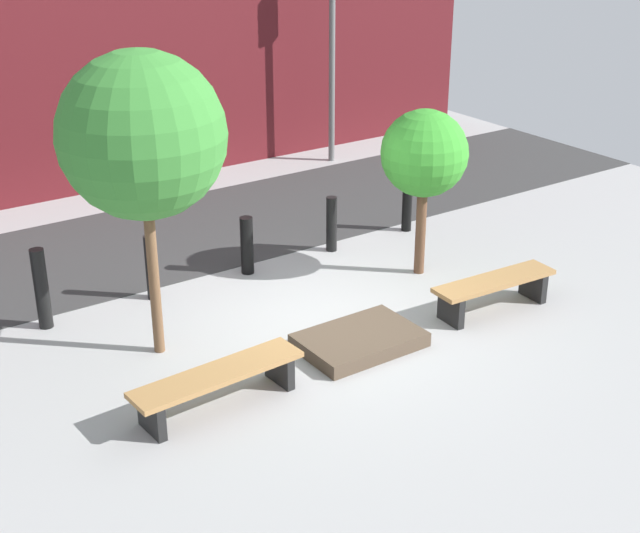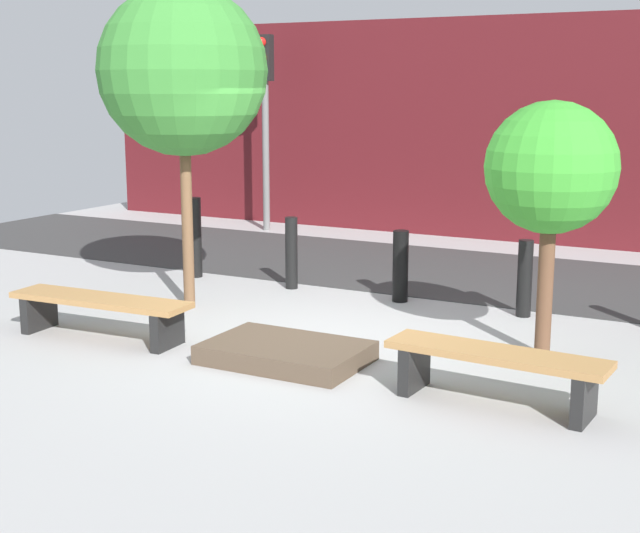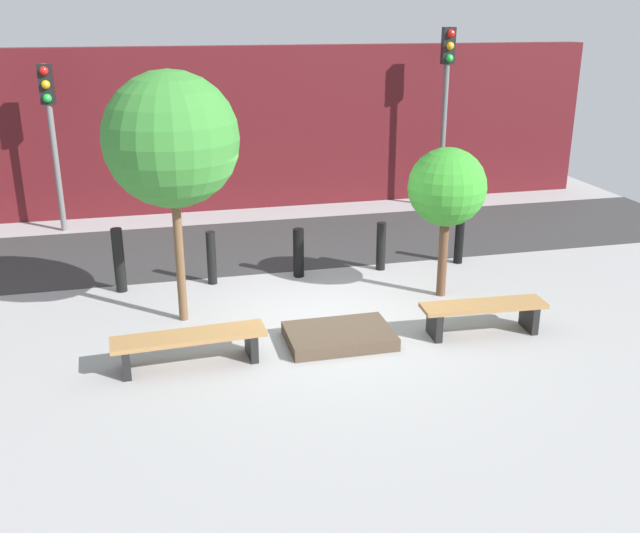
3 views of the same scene
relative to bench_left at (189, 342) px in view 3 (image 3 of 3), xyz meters
The scene contains 15 objects.
ground_plane 2.27m from the bench_left, 23.94° to the left, with size 18.00×18.00×0.00m, color #9D9D9D.
road_strip 5.23m from the bench_left, 66.82° to the left, with size 18.00×3.31×0.01m, color #343434.
building_facade 8.25m from the bench_left, 75.31° to the left, with size 16.20×0.50×3.63m, color #511419.
bench_left is the anchor object (origin of this frame).
bench_right 4.11m from the bench_left, ahead, with size 1.81×0.54×0.46m.
planter_bed 2.08m from the bench_left, ahead, with size 1.46×0.98×0.18m, color #4F3F31.
tree_behind_left_bench 2.80m from the bench_left, 90.00° to the left, with size 1.88×1.88×3.63m.
tree_behind_right_bench 4.61m from the bench_left, 20.05° to the left, with size 1.22×1.22×2.40m.
bollard_far_left 3.05m from the bench_left, 107.64° to the left, with size 0.18×0.18×1.07m, color black.
bollard_left 2.96m from the bench_left, 78.93° to the left, with size 0.16×0.16×0.91m, color black.
bollard_center 3.56m from the bench_left, 54.65° to the left, with size 0.19×0.19×0.85m, color black.
bollard_right 4.58m from the bench_left, 39.27° to the left, with size 0.17×0.17×0.86m, color black.
bollard_far_right 5.81m from the bench_left, 29.93° to the left, with size 0.16×0.16×0.85m, color black.
traffic_light_west 7.36m from the bench_left, 107.78° to the left, with size 0.28×0.27×3.39m.
traffic_light_mid_west 9.53m from the bench_left, 47.06° to the left, with size 0.28×0.27×4.02m.
Camera 3 is at (-2.38, -9.38, 4.34)m, focal length 40.00 mm.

